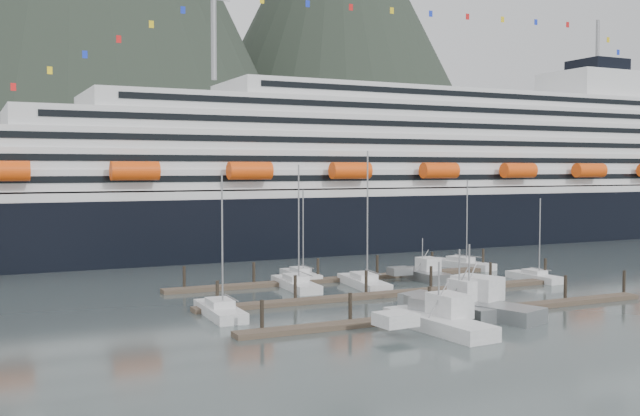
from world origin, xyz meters
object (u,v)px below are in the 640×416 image
at_px(sailboat_e, 296,285).
at_px(trawler_c, 468,305).
at_px(sailboat_a, 220,312).
at_px(trawler_e, 422,273).
at_px(trawler_b, 458,305).
at_px(trawler_a, 437,321).
at_px(sailboat_g, 461,265).
at_px(cruise_ship, 409,183).
at_px(sailboat_f, 301,276).
at_px(sailboat_b, 364,283).
at_px(sailboat_h, 534,278).

distance_m(sailboat_e, trawler_c, 24.45).
height_order(sailboat_a, sailboat_e, sailboat_e).
bearing_deg(trawler_e, sailboat_a, 110.42).
bearing_deg(sailboat_a, trawler_e, -66.99).
bearing_deg(trawler_b, trawler_a, 129.46).
bearing_deg(trawler_e, sailboat_g, -57.89).
distance_m(cruise_ship, trawler_c, 74.13).
height_order(sailboat_g, trawler_c, sailboat_g).
bearing_deg(trawler_e, sailboat_e, 88.44).
bearing_deg(sailboat_f, sailboat_g, -88.80).
distance_m(sailboat_b, trawler_b, 19.37).
bearing_deg(trawler_b, sailboat_f, 6.70).
height_order(trawler_c, trawler_e, trawler_c).
xyz_separation_m(trawler_a, trawler_e, (16.36, 27.38, -0.08)).
bearing_deg(sailboat_h, trawler_b, 119.30).
height_order(sailboat_g, trawler_b, sailboat_g).
relative_size(sailboat_b, sailboat_e, 1.11).
height_order(sailboat_e, sailboat_h, sailboat_e).
height_order(sailboat_f, sailboat_g, sailboat_g).
bearing_deg(trawler_b, sailboat_b, -1.33).
relative_size(sailboat_e, trawler_c, 1.00).
relative_size(sailboat_f, sailboat_h, 1.10).
distance_m(sailboat_b, trawler_c, 20.10).
height_order(cruise_ship, trawler_e, cruise_ship).
relative_size(sailboat_b, sailboat_g, 1.29).
relative_size(cruise_ship, trawler_a, 16.31).
bearing_deg(cruise_ship, sailboat_g, -110.33).
relative_size(sailboat_e, sailboat_g, 1.17).
bearing_deg(sailboat_f, trawler_e, -116.84).
bearing_deg(cruise_ship, sailboat_a, -136.15).
height_order(sailboat_a, sailboat_b, sailboat_b).
height_order(sailboat_a, sailboat_f, sailboat_a).
distance_m(sailboat_f, sailboat_g, 26.29).
xyz_separation_m(sailboat_b, sailboat_e, (-8.16, 2.61, -0.02)).
bearing_deg(sailboat_g, sailboat_f, 75.06).
distance_m(sailboat_b, trawler_a, 25.91).
bearing_deg(trawler_a, sailboat_a, 41.82).
relative_size(trawler_b, trawler_e, 1.20).
bearing_deg(sailboat_b, sailboat_f, 30.63).
relative_size(sailboat_h, trawler_c, 0.71).
bearing_deg(trawler_b, trawler_c, -138.35).
relative_size(sailboat_h, trawler_e, 1.21).
height_order(trawler_b, trawler_e, trawler_b).
xyz_separation_m(sailboat_f, trawler_c, (5.17, -29.95, 0.56)).
distance_m(sailboat_f, trawler_b, 29.58).
distance_m(sailboat_f, trawler_c, 30.40).
bearing_deg(trawler_e, sailboat_h, -120.09).
xyz_separation_m(sailboat_f, trawler_e, (14.32, -7.63, 0.40)).
bearing_deg(sailboat_a, sailboat_h, -81.65).
bearing_deg(trawler_a, sailboat_f, -7.59).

